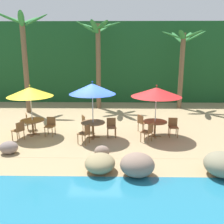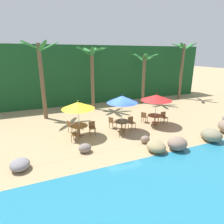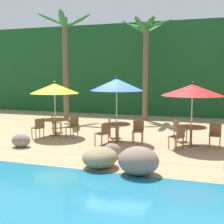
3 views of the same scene
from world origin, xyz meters
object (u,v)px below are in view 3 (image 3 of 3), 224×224
Objects in this scene: chair_yellow_inland at (55,121)px; chair_blue_seaward at (138,130)px; umbrella_yellow at (55,88)px; chair_yellow_left at (39,127)px; umbrella_blue at (117,85)px; chair_red_inland at (178,129)px; dining_table_red at (191,130)px; chair_yellow_seaward at (73,125)px; chair_blue_inland at (112,126)px; palm_tree_second at (146,52)px; chair_blue_left at (103,133)px; dining_table_yellow at (55,122)px; palm_tree_nearest at (65,52)px; umbrella_red at (192,90)px; chair_red_seaward at (215,134)px; dining_table_blue at (117,127)px; chair_red_left at (178,136)px.

chair_yellow_inland is 4.25m from chair_blue_seaward.
chair_yellow_left is (-0.35, -0.78, -1.57)m from umbrella_yellow.
chair_red_inland is (2.32, 0.86, -1.76)m from umbrella_blue.
dining_table_red is at bearing -1.21° from umbrella_yellow.
chair_yellow_seaward is 1.66m from chair_blue_inland.
palm_tree_second is (3.07, 6.64, 3.46)m from chair_yellow_left.
chair_blue_left is (2.99, -0.35, 0.00)m from chair_yellow_left.
chair_yellow_seaward reaches higher than dining_table_red.
dining_table_yellow is 5.96m from palm_tree_nearest.
chair_yellow_inland is at bearing 162.35° from umbrella_blue.
palm_tree_second is (-1.02, 6.00, 3.46)m from chair_blue_seaward.
chair_yellow_inland is at bearing 172.07° from dining_table_red.
umbrella_yellow is at bearing 90.00° from dining_table_yellow.
chair_red_inland is (-0.54, 0.67, -1.59)m from umbrella_red.
chair_yellow_seaward is 1.00× the size of chair_yellow_left.
chair_red_seaward reaches higher than dining_table_yellow.
chair_red_inland is at bearing 33.03° from chair_blue_left.
chair_blue_inland is 1.56m from chair_blue_left.
umbrella_red reaches higher than dining_table_blue.
chair_blue_left is 0.79× the size of dining_table_red.
umbrella_yellow is 6.73m from palm_tree_second.
palm_tree_second is (-2.50, 5.32, 3.46)m from chair_red_inland.
umbrella_red is 1.81m from chair_red_seaward.
umbrella_blue is 3.02× the size of chair_red_left.
umbrella_red is 9.07m from palm_tree_nearest.
palm_tree_second reaches higher than dining_table_yellow.
chair_yellow_left is 1.00× the size of chair_red_seaward.
dining_table_red is (3.12, 1.01, 0.10)m from chair_blue_left.
umbrella_blue is at bearing -176.06° from umbrella_red.
chair_blue_left is at bearing -162.01° from umbrella_red.
umbrella_blue is 1.96m from chair_blue_inland.
chair_yellow_inland is 0.33× the size of umbrella_blue.
chair_yellow_seaward is 1.00× the size of chair_blue_seaward.
umbrella_blue is 3.02× the size of chair_blue_left.
palm_tree_nearest reaches higher than chair_red_seaward.
palm_tree_second reaches higher than umbrella_yellow.
chair_blue_left is 1.00× the size of chair_red_seaward.
chair_yellow_seaward is 0.33× the size of umbrella_blue.
chair_yellow_left and chair_red_seaward have the same top height.
chair_blue_seaward is 7.00m from palm_tree_second.
chair_yellow_seaward is (0.85, -0.02, -1.57)m from umbrella_yellow.
dining_table_red is at bearing -1.21° from dining_table_yellow.
umbrella_red is (2.86, 0.20, -0.17)m from umbrella_blue.
umbrella_yellow is 2.19× the size of dining_table_blue.
palm_tree_nearest is (-7.53, 4.71, 1.88)m from umbrella_red.
umbrella_yellow is 4.05m from chair_blue_seaward.
chair_yellow_inland is 2.91m from chair_blue_inland.
palm_tree_nearest is at bearing 111.15° from umbrella_yellow.
dining_table_blue is 7.03m from palm_tree_second.
palm_tree_nearest is at bearing 135.45° from chair_blue_inland.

